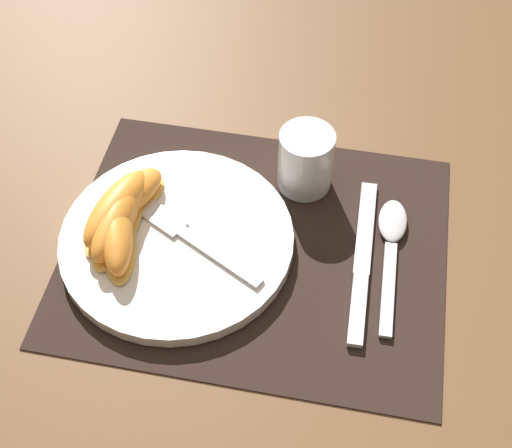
{
  "coord_description": "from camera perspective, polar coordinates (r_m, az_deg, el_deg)",
  "views": [
    {
      "loc": [
        0.09,
        -0.48,
        0.67
      ],
      "look_at": [
        -0.0,
        0.02,
        0.02
      ],
      "focal_mm": 50.0,
      "sensor_mm": 36.0,
      "label": 1
    }
  ],
  "objects": [
    {
      "name": "ground_plane",
      "position": [
        0.83,
        -0.02,
        -1.91
      ],
      "size": [
        3.0,
        3.0,
        0.0
      ],
      "primitive_type": "plane",
      "color": "brown"
    },
    {
      "name": "spoon",
      "position": [
        0.85,
        10.79,
        -1.12
      ],
      "size": [
        0.04,
        0.19,
        0.01
      ],
      "color": "silver",
      "rests_on": "placemat"
    },
    {
      "name": "citrus_wedge_0",
      "position": [
        0.85,
        -10.13,
        2.14
      ],
      "size": [
        0.09,
        0.12,
        0.03
      ],
      "color": "#F7C656",
      "rests_on": "plate"
    },
    {
      "name": "citrus_wedge_3",
      "position": [
        0.82,
        -11.1,
        -0.54
      ],
      "size": [
        0.08,
        0.14,
        0.04
      ],
      "color": "#F7C656",
      "rests_on": "plate"
    },
    {
      "name": "fork",
      "position": [
        0.82,
        -5.63,
        -0.83
      ],
      "size": [
        0.18,
        0.11,
        0.0
      ],
      "color": "silver",
      "rests_on": "plate"
    },
    {
      "name": "knife",
      "position": [
        0.82,
        8.49,
        -3.08
      ],
      "size": [
        0.02,
        0.23,
        0.01
      ],
      "color": "silver",
      "rests_on": "placemat"
    },
    {
      "name": "citrus_wedge_2",
      "position": [
        0.83,
        -10.98,
        0.39
      ],
      "size": [
        0.05,
        0.13,
        0.04
      ],
      "color": "#F7C656",
      "rests_on": "plate"
    },
    {
      "name": "juice_glass",
      "position": [
        0.87,
        3.98,
        4.89
      ],
      "size": [
        0.07,
        0.07,
        0.08
      ],
      "color": "silver",
      "rests_on": "placemat"
    },
    {
      "name": "citrus_wedge_1",
      "position": [
        0.83,
        -11.07,
        1.09
      ],
      "size": [
        0.08,
        0.13,
        0.04
      ],
      "color": "#F7C656",
      "rests_on": "plate"
    },
    {
      "name": "plate",
      "position": [
        0.83,
        -6.34,
        -1.28
      ],
      "size": [
        0.27,
        0.27,
        0.02
      ],
      "color": "white",
      "rests_on": "placemat"
    },
    {
      "name": "placemat",
      "position": [
        0.83,
        -0.02,
        -1.83
      ],
      "size": [
        0.44,
        0.36,
        0.0
      ],
      "color": "black",
      "rests_on": "ground_plane"
    }
  ]
}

